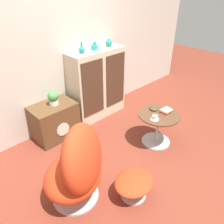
{
  "coord_description": "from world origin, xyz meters",
  "views": [
    {
      "loc": [
        -1.53,
        -1.22,
        2.08
      ],
      "look_at": [
        0.22,
        0.57,
        0.55
      ],
      "focal_mm": 35.0,
      "sensor_mm": 36.0,
      "label": 1
    }
  ],
  "objects": [
    {
      "name": "vase_leftmost",
      "position": [
        0.37,
        1.36,
        1.21
      ],
      "size": [
        0.09,
        0.09,
        0.16
      ],
      "color": "teal",
      "rests_on": "sideboard"
    },
    {
      "name": "coffee_table",
      "position": [
        0.72,
        0.16,
        0.3
      ],
      "size": [
        0.58,
        0.58,
        0.49
      ],
      "color": "#B7B7BC",
      "rests_on": "ground_plane"
    },
    {
      "name": "ground_plane",
      "position": [
        0.0,
        0.0,
        0.0
      ],
      "size": [
        12.0,
        12.0,
        0.0
      ],
      "primitive_type": "plane",
      "color": "brown"
    },
    {
      "name": "teacup",
      "position": [
        0.56,
        0.12,
        0.51
      ],
      "size": [
        0.12,
        0.12,
        0.06
      ],
      "color": "white",
      "rests_on": "coffee_table"
    },
    {
      "name": "vase_inner_right",
      "position": [
        0.9,
        1.36,
        1.21
      ],
      "size": [
        0.1,
        0.1,
        0.12
      ],
      "color": "teal",
      "rests_on": "sideboard"
    },
    {
      "name": "sideboard",
      "position": [
        0.63,
        1.35,
        0.58
      ],
      "size": [
        0.97,
        0.37,
        1.16
      ],
      "color": "beige",
      "rests_on": "ground_plane"
    },
    {
      "name": "potted_plant",
      "position": [
        -0.22,
        1.32,
        0.65
      ],
      "size": [
        0.15,
        0.15,
        0.21
      ],
      "color": "silver",
      "rests_on": "tv_console"
    },
    {
      "name": "ottoman",
      "position": [
        -0.23,
        -0.23,
        0.19
      ],
      "size": [
        0.46,
        0.39,
        0.26
      ],
      "color": "#B7B7BC",
      "rests_on": "ground_plane"
    },
    {
      "name": "egg_chair",
      "position": [
        -0.67,
        0.16,
        0.45
      ],
      "size": [
        0.92,
        0.9,
        0.96
      ],
      "color": "#B7B7BC",
      "rests_on": "ground_plane"
    },
    {
      "name": "book_stack",
      "position": [
        0.83,
        0.13,
        0.51
      ],
      "size": [
        0.17,
        0.14,
        0.04
      ],
      "color": "red",
      "rests_on": "coffee_table"
    },
    {
      "name": "bowl",
      "position": [
        0.76,
        0.28,
        0.5
      ],
      "size": [
        0.12,
        0.12,
        0.04
      ],
      "color": "#4C3828",
      "rests_on": "coffee_table"
    },
    {
      "name": "wall_back",
      "position": [
        0.0,
        1.57,
        1.3
      ],
      "size": [
        6.4,
        0.06,
        2.6
      ],
      "color": "beige",
      "rests_on": "ground_plane"
    },
    {
      "name": "vase_inner_left",
      "position": [
        0.61,
        1.36,
        1.2
      ],
      "size": [
        0.12,
        0.12,
        0.12
      ],
      "color": "teal",
      "rests_on": "sideboard"
    },
    {
      "name": "tv_console",
      "position": [
        -0.25,
        1.32,
        0.27
      ],
      "size": [
        0.63,
        0.44,
        0.54
      ],
      "color": "brown",
      "rests_on": "ground_plane"
    }
  ]
}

